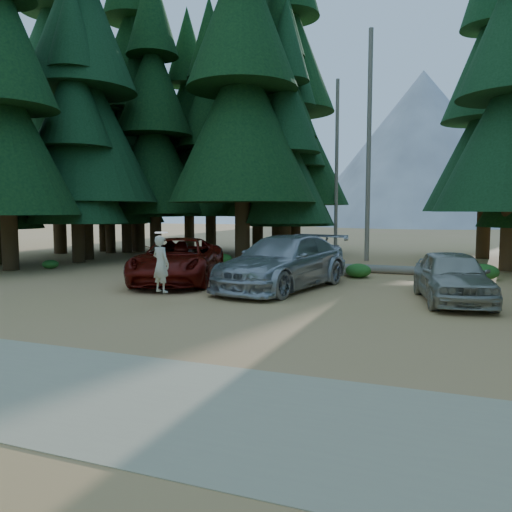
{
  "coord_description": "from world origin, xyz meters",
  "views": [
    {
      "loc": [
        4.73,
        -12.33,
        2.66
      ],
      "look_at": [
        -0.81,
        2.17,
        1.25
      ],
      "focal_mm": 35.0,
      "sensor_mm": 36.0,
      "label": 1
    }
  ],
  "objects_px": {
    "red_pickup": "(178,260)",
    "log_left": "(218,267)",
    "log_mid": "(332,271)",
    "log_right": "(383,269)",
    "silver_minivan_center": "(283,262)",
    "silver_minivan_right": "(452,276)",
    "frisbee_player": "(161,264)"
  },
  "relations": [
    {
      "from": "log_left",
      "to": "silver_minivan_right",
      "type": "bearing_deg",
      "value": -34.98
    },
    {
      "from": "silver_minivan_right",
      "to": "frisbee_player",
      "type": "xyz_separation_m",
      "value": [
        -7.77,
        -3.29,
        0.4
      ]
    },
    {
      "from": "silver_minivan_right",
      "to": "silver_minivan_center",
      "type": "bearing_deg",
      "value": 161.37
    },
    {
      "from": "red_pickup",
      "to": "log_left",
      "type": "relative_size",
      "value": 1.62
    },
    {
      "from": "silver_minivan_right",
      "to": "log_left",
      "type": "height_order",
      "value": "silver_minivan_right"
    },
    {
      "from": "frisbee_player",
      "to": "log_right",
      "type": "height_order",
      "value": "frisbee_player"
    },
    {
      "from": "silver_minivan_right",
      "to": "log_mid",
      "type": "relative_size",
      "value": 1.52
    },
    {
      "from": "frisbee_player",
      "to": "log_mid",
      "type": "height_order",
      "value": "frisbee_player"
    },
    {
      "from": "frisbee_player",
      "to": "log_mid",
      "type": "bearing_deg",
      "value": -93.91
    },
    {
      "from": "silver_minivan_right",
      "to": "frisbee_player",
      "type": "bearing_deg",
      "value": -168.25
    },
    {
      "from": "silver_minivan_right",
      "to": "log_right",
      "type": "height_order",
      "value": "silver_minivan_right"
    },
    {
      "from": "log_mid",
      "to": "silver_minivan_right",
      "type": "bearing_deg",
      "value": -18.15
    },
    {
      "from": "log_right",
      "to": "silver_minivan_right",
      "type": "bearing_deg",
      "value": -66.25
    },
    {
      "from": "log_mid",
      "to": "silver_minivan_center",
      "type": "bearing_deg",
      "value": -69.65
    },
    {
      "from": "red_pickup",
      "to": "log_mid",
      "type": "bearing_deg",
      "value": 25.31
    },
    {
      "from": "log_left",
      "to": "log_right",
      "type": "height_order",
      "value": "log_right"
    },
    {
      "from": "log_left",
      "to": "log_mid",
      "type": "bearing_deg",
      "value": -5.98
    },
    {
      "from": "red_pickup",
      "to": "silver_minivan_center",
      "type": "distance_m",
      "value": 4.1
    },
    {
      "from": "silver_minivan_right",
      "to": "log_mid",
      "type": "xyz_separation_m",
      "value": [
        -4.66,
        5.16,
        -0.64
      ]
    },
    {
      "from": "silver_minivan_center",
      "to": "silver_minivan_right",
      "type": "relative_size",
      "value": 1.4
    },
    {
      "from": "silver_minivan_right",
      "to": "log_mid",
      "type": "bearing_deg",
      "value": 120.92
    },
    {
      "from": "red_pickup",
      "to": "log_left",
      "type": "bearing_deg",
      "value": 77.62
    },
    {
      "from": "log_left",
      "to": "log_mid",
      "type": "relative_size",
      "value": 1.24
    },
    {
      "from": "red_pickup",
      "to": "log_mid",
      "type": "distance_m",
      "value": 6.59
    },
    {
      "from": "silver_minivan_center",
      "to": "frisbee_player",
      "type": "relative_size",
      "value": 3.62
    },
    {
      "from": "red_pickup",
      "to": "silver_minivan_center",
      "type": "relative_size",
      "value": 0.95
    },
    {
      "from": "log_left",
      "to": "log_right",
      "type": "distance_m",
      "value": 7.3
    },
    {
      "from": "log_right",
      "to": "log_mid",
      "type": "bearing_deg",
      "value": -153.42
    },
    {
      "from": "silver_minivan_center",
      "to": "silver_minivan_right",
      "type": "height_order",
      "value": "silver_minivan_center"
    },
    {
      "from": "log_left",
      "to": "silver_minivan_center",
      "type": "bearing_deg",
      "value": -51.93
    },
    {
      "from": "red_pickup",
      "to": "silver_minivan_right",
      "type": "distance_m",
      "value": 9.53
    },
    {
      "from": "log_mid",
      "to": "log_right",
      "type": "xyz_separation_m",
      "value": [
        2.01,
        0.99,
        0.06
      ]
    }
  ]
}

